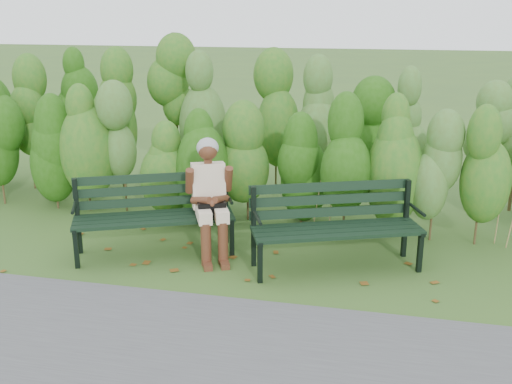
# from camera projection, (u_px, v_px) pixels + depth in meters

# --- Properties ---
(ground) EXTENTS (80.00, 80.00, 0.00)m
(ground) POSITION_uv_depth(u_px,v_px,m) (249.00, 262.00, 6.98)
(ground) COLOR #3A5C26
(footpath) EXTENTS (60.00, 2.50, 0.01)m
(footpath) POSITION_uv_depth(u_px,v_px,m) (188.00, 367.00, 4.93)
(footpath) COLOR #474749
(footpath) RESTS_ON ground
(hedge_band) EXTENTS (11.04, 1.67, 2.42)m
(hedge_band) POSITION_uv_depth(u_px,v_px,m) (280.00, 126.00, 8.35)
(hedge_band) COLOR #47381E
(hedge_band) RESTS_ON ground
(leaf_litter) EXTENTS (5.58, 2.09, 0.01)m
(leaf_litter) POSITION_uv_depth(u_px,v_px,m) (271.00, 265.00, 6.90)
(leaf_litter) COLOR brown
(leaf_litter) RESTS_ON ground
(bench_left) EXTENTS (1.95, 1.31, 0.93)m
(bench_left) POSITION_uv_depth(u_px,v_px,m) (154.00, 209.00, 7.13)
(bench_left) COLOR black
(bench_left) RESTS_ON ground
(bench_right) EXTENTS (1.98, 1.26, 0.94)m
(bench_right) POSITION_uv_depth(u_px,v_px,m) (334.00, 220.00, 6.73)
(bench_right) COLOR black
(bench_right) RESTS_ON ground
(seated_woman) EXTENTS (0.67, 0.88, 1.39)m
(seated_woman) POSITION_uv_depth(u_px,v_px,m) (210.00, 191.00, 7.00)
(seated_woman) COLOR beige
(seated_woman) RESTS_ON ground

